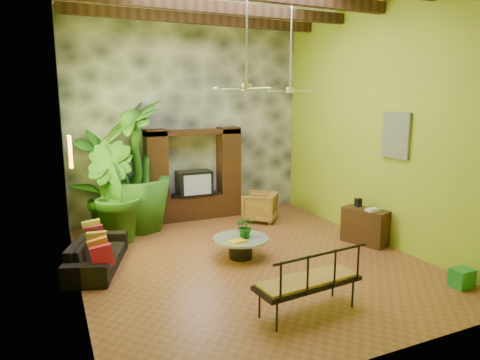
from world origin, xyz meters
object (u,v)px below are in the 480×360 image
sofa (97,253)px  coffee_table (241,245)px  tall_plant_c (135,166)px  side_console (365,226)px  entertainment_center (194,181)px  ceiling_fan_front (247,75)px  wicker_armchair (260,207)px  tall_plant_a (101,179)px  iron_bench (311,279)px  ceiling_fan_back (290,80)px  green_bin (462,278)px  tall_plant_b (113,192)px

sofa → coffee_table: 2.63m
tall_plant_c → side_console: tall_plant_c is taller
entertainment_center → side_console: entertainment_center is taller
ceiling_fan_front → wicker_armchair: bearing=58.4°
sofa → side_console: size_ratio=2.08×
tall_plant_a → iron_bench: tall_plant_a is taller
ceiling_fan_back → coffee_table: 3.73m
entertainment_center → green_bin: entertainment_center is taller
iron_bench → tall_plant_c: bearing=100.0°
tall_plant_a → ceiling_fan_back: bearing=-26.9°
coffee_table → iron_bench: size_ratio=0.66×
tall_plant_a → coffee_table: (2.16, -3.04, -0.94)m
side_console → green_bin: (0.00, -2.35, -0.22)m
coffee_table → side_console: (2.73, -0.32, 0.12)m
ceiling_fan_back → green_bin: ceiling_fan_back is taller
side_console → green_bin: bearing=-109.5°
tall_plant_a → iron_bench: (2.13, -5.47, -0.67)m
tall_plant_c → sofa: bearing=-118.3°
tall_plant_a → green_bin: tall_plant_a is taller
ceiling_fan_front → tall_plant_a: size_ratio=0.78×
iron_bench → coffee_table: bearing=83.8°
tall_plant_b → side_console: bearing=-26.3°
ceiling_fan_back → tall_plant_b: size_ratio=0.87×
tall_plant_b → iron_bench: 4.93m
ceiling_fan_front → tall_plant_b: 3.95m
tall_plant_b → ceiling_fan_back: bearing=-14.2°
ceiling_fan_front → tall_plant_c: bearing=112.6°
coffee_table → ceiling_fan_front: bearing=-103.4°
wicker_armchair → tall_plant_b: size_ratio=0.37×
tall_plant_b → wicker_armchair: bearing=1.3°
iron_bench → green_bin: bearing=-10.6°
ceiling_fan_front → sofa: bearing=155.4°
ceiling_fan_front → tall_plant_a: ceiling_fan_front is taller
ceiling_fan_front → wicker_armchair: ceiling_fan_front is taller
ceiling_fan_back → green_bin: size_ratio=5.33×
wicker_armchair → green_bin: bearing=54.5°
ceiling_fan_back → coffee_table: (-1.68, -1.10, -3.15)m
wicker_armchair → tall_plant_a: size_ratio=0.33×
entertainment_center → side_console: size_ratio=2.58×
ceiling_fan_front → coffee_table: size_ratio=1.73×
sofa → coffee_table: sofa is taller
entertainment_center → sofa: bearing=-137.5°
coffee_table → sofa: bearing=166.5°
coffee_table → iron_bench: bearing=-90.7°
entertainment_center → tall_plant_a: tall_plant_a is taller
wicker_armchair → iron_bench: bearing=21.5°
ceiling_fan_back → tall_plant_b: (-3.72, 0.94, -2.33)m
wicker_armchair → sofa: bearing=-29.6°
ceiling_fan_front → green_bin: 4.83m
sofa → tall_plant_a: (0.40, 2.43, 0.92)m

